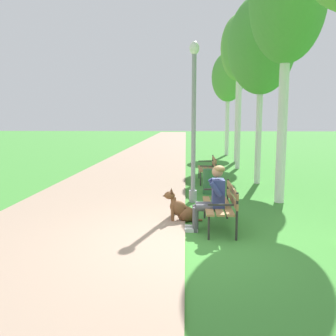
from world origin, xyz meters
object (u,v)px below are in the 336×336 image
object	(u,v)px
dog_brown	(181,209)
birch_tree_fourth	(240,48)
park_bench_mid	(209,167)
person_seated_on_near_bench	(212,196)
lamp_post_near	(194,121)
litter_bin	(209,182)
birch_tree_fifth	(239,49)
birch_tree_second	(287,3)
park_bench_near	(222,202)
birch_tree_sixth	(228,78)
birch_tree_third	(262,45)

from	to	relation	value
dog_brown	birch_tree_fourth	xyz separation A→B (m)	(2.31, 8.21, 4.74)
park_bench_mid	person_seated_on_near_bench	world-z (taller)	person_seated_on_near_bench
lamp_post_near	litter_bin	size ratio (longest dim) A/B	5.67
dog_brown	birch_tree_fifth	xyz separation A→B (m)	(2.62, 10.73, 5.17)
dog_brown	person_seated_on_near_bench	bearing A→B (deg)	-43.90
birch_tree_second	park_bench_near	bearing A→B (deg)	-126.24
birch_tree_fifth	park_bench_near	bearing A→B (deg)	-99.31
birch_tree_second	birch_tree_sixth	distance (m)	12.25
person_seated_on_near_bench	birch_tree_fifth	size ratio (longest dim) A/B	0.18
dog_brown	birch_tree_fifth	distance (m)	12.20
park_bench_near	lamp_post_near	world-z (taller)	lamp_post_near
person_seated_on_near_bench	birch_tree_second	distance (m)	5.18
lamp_post_near	birch_tree_sixth	xyz separation A→B (m)	(2.23, 12.32, 2.43)
litter_bin	birch_tree_second	bearing A→B (deg)	-29.39
lamp_post_near	birch_tree_third	xyz separation A→B (m)	(2.17, 2.80, 2.35)
park_bench_near	birch_tree_fifth	world-z (taller)	birch_tree_fifth
litter_bin	birch_tree_fourth	bearing A→B (deg)	73.82
birch_tree_second	birch_tree_third	distance (m)	2.76
person_seated_on_near_bench	park_bench_near	bearing A→B (deg)	38.83
person_seated_on_near_bench	birch_tree_sixth	bearing A→B (deg)	82.54
birch_tree_second	birch_tree_fifth	bearing A→B (deg)	89.05
park_bench_mid	birch_tree_fifth	bearing A→B (deg)	73.53
park_bench_near	birch_tree_sixth	world-z (taller)	birch_tree_sixth
dog_brown	birch_tree_third	distance (m)	6.66
park_bench_near	lamp_post_near	bearing A→B (deg)	103.15
birch_tree_second	birch_tree_third	size ratio (longest dim) A/B	1.07
birch_tree_fifth	dog_brown	bearing A→B (deg)	-103.73
dog_brown	birch_tree_sixth	bearing A→B (deg)	79.91
person_seated_on_near_bench	birch_tree_fifth	xyz separation A→B (m)	(2.03, 11.30, 4.75)
park_bench_near	litter_bin	distance (m)	3.26
park_bench_near	birch_tree_fourth	distance (m)	9.83
birch_tree_second	birch_tree_fifth	xyz separation A→B (m)	(0.15, 8.84, 0.60)
birch_tree_sixth	birch_tree_second	bearing A→B (deg)	-90.18
park_bench_mid	person_seated_on_near_bench	size ratio (longest dim) A/B	1.20
dog_brown	park_bench_near	bearing A→B (deg)	-26.71
person_seated_on_near_bench	birch_tree_sixth	xyz separation A→B (m)	(1.92, 14.70, 3.80)
lamp_post_near	birch_tree_fifth	xyz separation A→B (m)	(2.34, 8.92, 3.38)
person_seated_on_near_bench	lamp_post_near	size ratio (longest dim) A/B	0.32
birch_tree_fourth	person_seated_on_near_bench	bearing A→B (deg)	-101.11
birch_tree_second	birch_tree_fourth	world-z (taller)	birch_tree_second
dog_brown	lamp_post_near	world-z (taller)	lamp_post_near
birch_tree_sixth	litter_bin	bearing A→B (deg)	-98.84
birch_tree_fifth	birch_tree_sixth	distance (m)	3.53
litter_bin	birch_tree_sixth	bearing A→B (deg)	81.16
lamp_post_near	birch_tree_fifth	world-z (taller)	birch_tree_fifth
birch_tree_second	birch_tree_fifth	size ratio (longest dim) A/B	0.90
dog_brown	litter_bin	distance (m)	2.96
park_bench_near	birch_tree_second	xyz separation A→B (m)	(1.68, 2.29, 4.33)
lamp_post_near	litter_bin	bearing A→B (deg)	65.25
birch_tree_sixth	litter_bin	distance (m)	12.14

